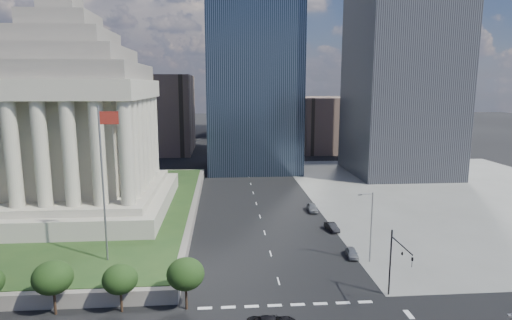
{
  "coord_description": "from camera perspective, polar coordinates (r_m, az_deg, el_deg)",
  "views": [
    {
      "loc": [
        -6.72,
        -30.09,
        24.35
      ],
      "look_at": [
        -2.92,
        19.02,
        15.74
      ],
      "focal_mm": 30.0,
      "sensor_mm": 36.0,
      "label": 1
    }
  ],
  "objects": [
    {
      "name": "building_filler_ne",
      "position": [
        165.33,
        9.17,
        4.81
      ],
      "size": [
        20.0,
        30.0,
        20.0
      ],
      "primitive_type": "cube",
      "color": "brown",
      "rests_on": "ground"
    },
    {
      "name": "sidewalk_ne",
      "position": [
        107.18,
        25.26,
        -4.17
      ],
      "size": [
        68.0,
        90.0,
        0.03
      ],
      "primitive_type": "cube",
      "color": "slate",
      "rests_on": "ground"
    },
    {
      "name": "midrise_glass",
      "position": [
        125.52,
        -0.45,
        12.5
      ],
      "size": [
        26.0,
        26.0,
        60.0
      ],
      "primitive_type": "cube",
      "color": "black",
      "rests_on": "ground"
    },
    {
      "name": "ground",
      "position": [
        132.52,
        -1.44,
        -0.67
      ],
      "size": [
        500.0,
        500.0,
        0.0
      ],
      "primitive_type": "plane",
      "color": "black",
      "rests_on": "ground"
    },
    {
      "name": "parked_sedan_near",
      "position": [
        64.23,
        12.67,
        -12.0
      ],
      "size": [
        1.9,
        3.89,
        1.28
      ],
      "primitive_type": "imported",
      "rotation": [
        0.0,
        0.0,
        -0.11
      ],
      "color": "gray",
      "rests_on": "ground"
    },
    {
      "name": "flagpole",
      "position": [
        57.27,
        -19.64,
        -1.98
      ],
      "size": [
        2.52,
        0.24,
        20.0
      ],
      "color": "slate",
      "rests_on": "plaza_lawn"
    },
    {
      "name": "war_memorial",
      "position": [
        82.77,
        -23.85,
        7.04
      ],
      "size": [
        34.0,
        34.0,
        39.0
      ],
      "primitive_type": null,
      "color": "#A8A48D",
      "rests_on": "plaza_lawn"
    },
    {
      "name": "plaza_terrace",
      "position": [
        91.81,
        -29.06,
        -6.16
      ],
      "size": [
        66.0,
        70.0,
        1.8
      ],
      "primitive_type": "cube",
      "color": "#676058",
      "rests_on": "ground"
    },
    {
      "name": "building_filler_nw",
      "position": [
        162.1,
        -12.74,
        6.02
      ],
      "size": [
        24.0,
        30.0,
        28.0
      ],
      "primitive_type": "cube",
      "color": "brown",
      "rests_on": "ground"
    },
    {
      "name": "traffic_signal_ne",
      "position": [
        51.49,
        18.29,
        -12.38
      ],
      "size": [
        0.3,
        5.74,
        8.0
      ],
      "color": "black",
      "rests_on": "ground"
    },
    {
      "name": "parked_sedan_far",
      "position": [
        84.78,
        7.51,
        -6.31
      ],
      "size": [
        2.13,
        4.72,
        1.57
      ],
      "primitive_type": "imported",
      "rotation": [
        0.0,
        0.0,
        -0.06
      ],
      "color": "slate",
      "rests_on": "ground"
    },
    {
      "name": "parked_sedan_mid",
      "position": [
        74.52,
        10.09,
        -8.79
      ],
      "size": [
        4.12,
        2.0,
        1.3
      ],
      "primitive_type": "imported",
      "rotation": [
        0.0,
        0.0,
        0.16
      ],
      "color": "black",
      "rests_on": "ground"
    },
    {
      "name": "street_lamp_north",
      "position": [
        61.53,
        14.97,
        -8.11
      ],
      "size": [
        2.13,
        0.22,
        10.0
      ],
      "color": "slate",
      "rests_on": "ground"
    },
    {
      "name": "plaza_lawn",
      "position": [
        91.58,
        -29.11,
        -5.59
      ],
      "size": [
        64.0,
        68.0,
        0.1
      ],
      "primitive_type": "cube",
      "color": "#1F3B18",
      "rests_on": "plaza_terrace"
    }
  ]
}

